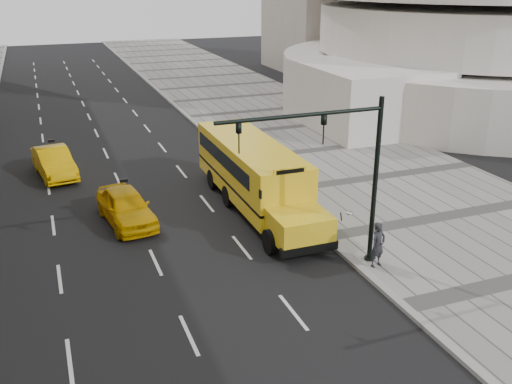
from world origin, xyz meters
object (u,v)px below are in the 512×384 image
object	(u,v)px
taxi_far	(54,162)
traffic_signal	(342,165)
taxi_near	(126,207)
school_bus	(253,170)
pedestrian	(378,245)

from	to	relation	value
taxi_far	traffic_signal	xyz separation A→B (m)	(9.25, -14.70, 3.33)
taxi_near	traffic_signal	distance (m)	10.22
school_bus	pedestrian	world-z (taller)	school_bus
taxi_near	traffic_signal	size ratio (longest dim) A/B	0.71
taxi_near	pedestrian	world-z (taller)	pedestrian
school_bus	traffic_signal	xyz separation A→B (m)	(0.69, -6.98, 2.33)
school_bus	pedestrian	size ratio (longest dim) A/B	6.65
school_bus	taxi_far	distance (m)	11.57
traffic_signal	pedestrian	bearing A→B (deg)	-21.14
taxi_far	traffic_signal	size ratio (longest dim) A/B	0.73
taxi_near	pedestrian	xyz separation A→B (m)	(8.00, -7.60, 0.25)
taxi_near	traffic_signal	xyz separation A→B (m)	(6.60, -7.06, 3.32)
traffic_signal	taxi_near	bearing A→B (deg)	133.10
school_bus	traffic_signal	world-z (taller)	traffic_signal
pedestrian	traffic_signal	xyz separation A→B (m)	(-1.39, 0.54, 3.07)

